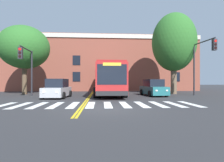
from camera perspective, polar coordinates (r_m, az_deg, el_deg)
name	(u,v)px	position (r m, az deg, el deg)	size (l,w,h in m)	color
ground_plane	(103,108)	(9.72, -3.04, -8.84)	(120.00, 120.00, 0.00)	#303033
crosswalk	(99,105)	(11.10, -4.18, -7.71)	(12.29, 3.12, 0.01)	white
lane_line_yellow_inner	(93,92)	(25.08, -6.31, -3.43)	(0.12, 36.00, 0.01)	gold
lane_line_yellow_outer	(94,92)	(25.07, -5.95, -3.44)	(0.12, 36.00, 0.01)	gold
city_bus	(109,79)	(18.81, -1.08, 0.68)	(3.03, 10.85, 3.17)	#B22323
car_silver_near_lane	(57,89)	(16.27, -17.41, -2.53)	(2.12, 3.73, 1.70)	#B7BABF
car_teal_far_lane	(153,88)	(18.32, 13.32, -2.27)	(2.14, 4.21, 1.67)	#236B70
car_tan_behind_bus	(111,85)	(27.89, -0.43, -1.40)	(2.31, 4.17, 1.81)	tan
traffic_light_near_corner	(202,57)	(19.36, 27.25, 6.97)	(0.44, 3.27, 5.81)	#28282D
traffic_light_far_corner	(27,62)	(18.22, -25.96, 5.61)	(0.54, 3.39, 4.93)	#28282D
street_tree_curbside_large	(174,43)	(21.94, 19.50, 11.75)	(5.77, 6.02, 9.36)	brown
street_tree_curbside_small	(25,48)	(22.27, -26.67, 9.72)	(6.58, 6.71, 7.68)	brown
building_facade	(80,65)	(30.38, -10.38, 5.21)	(37.25, 8.96, 8.53)	brown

